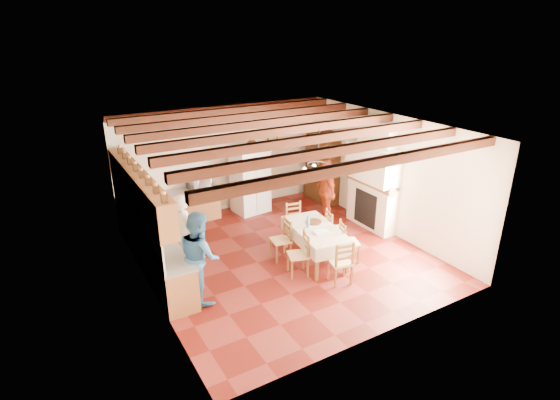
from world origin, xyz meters
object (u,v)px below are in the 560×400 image
object	(u,v)px
chair_right_far	(335,229)
person_woman_blue	(200,256)
person_woman_red	(326,191)
chair_left_near	(298,254)
chair_left_far	(281,239)
refrigerator	(250,180)
chair_end_near	(341,261)
microwave	(199,182)
person_man	(185,235)
chair_end_far	(296,222)
chair_right_near	(349,241)
hutch	(322,167)
dining_table	(316,232)

from	to	relation	value
chair_right_far	person_woman_blue	distance (m)	3.52
person_woman_blue	person_woman_red	world-z (taller)	person_woman_blue
chair_left_near	chair_left_far	distance (m)	0.78
refrigerator	chair_left_far	xyz separation A→B (m)	(-0.67, -2.84, -0.44)
chair_left_near	person_woman_red	size ratio (longest dim) A/B	0.55
refrigerator	chair_left_far	bearing A→B (deg)	-109.67
chair_left_far	chair_right_far	xyz separation A→B (m)	(1.39, -0.19, 0.00)
chair_right_far	chair_left_near	bearing A→B (deg)	128.02
chair_end_near	microwave	world-z (taller)	microwave
chair_left_near	chair_left_far	bearing A→B (deg)	-164.40
chair_left_near	microwave	world-z (taller)	microwave
microwave	chair_right_far	bearing A→B (deg)	-73.47
refrigerator	person_woman_red	world-z (taller)	refrigerator
person_man	person_woman_red	size ratio (longest dim) A/B	1.03
chair_left_far	person_man	bearing A→B (deg)	-95.16
chair_end_far	person_man	bearing A→B (deg)	-169.23
chair_right_near	chair_right_far	distance (m)	0.68
chair_right_near	person_woman_blue	distance (m)	3.40
chair_left_near	chair_end_near	world-z (taller)	same
chair_right_near	chair_end_near	distance (m)	0.94
refrigerator	microwave	distance (m)	1.44
person_woman_red	microwave	size ratio (longest dim) A/B	2.92
chair_right_near	chair_end_near	bearing A→B (deg)	151.10
chair_right_near	chair_right_far	xyz separation A→B (m)	(0.12, 0.67, 0.00)
hutch	chair_right_near	size ratio (longest dim) A/B	2.24
chair_right_far	chair_end_near	size ratio (longest dim) A/B	1.00
hutch	chair_end_near	xyz separation A→B (m)	(-2.31, -3.93, -0.60)
refrigerator	chair_end_far	size ratio (longest dim) A/B	1.92
chair_end_near	person_woman_blue	bearing A→B (deg)	-6.93
chair_left_far	chair_end_far	distance (m)	0.99
hutch	chair_left_near	world-z (taller)	hutch
chair_end_near	person_man	bearing A→B (deg)	-24.50
chair_right_far	microwave	distance (m)	3.92
chair_left_far	chair_right_near	xyz separation A→B (m)	(1.27, -0.85, 0.00)
hutch	chair_left_near	size ratio (longest dim) A/B	2.24
chair_right_far	person_woman_red	bearing A→B (deg)	-11.02
chair_left_far	person_man	xyz separation A→B (m)	(-2.04, 0.46, 0.42)
chair_right_near	person_woman_blue	bearing A→B (deg)	105.20
chair_end_far	person_woman_blue	bearing A→B (deg)	-150.24
refrigerator	chair_left_near	bearing A→B (deg)	-107.37
chair_end_far	microwave	world-z (taller)	microwave
chair_end_far	person_man	size ratio (longest dim) A/B	0.53
chair_left_far	hutch	bearing A→B (deg)	138.31
chair_end_near	person_woman_red	world-z (taller)	person_woman_red
person_woman_red	hutch	bearing A→B (deg)	160.90
chair_left_near	chair_right_near	size ratio (longest dim) A/B	1.00
hutch	refrigerator	bearing A→B (deg)	167.79
chair_end_near	chair_right_near	bearing A→B (deg)	-127.09
refrigerator	chair_left_near	xyz separation A→B (m)	(-0.70, -3.61, -0.44)
refrigerator	dining_table	world-z (taller)	refrigerator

